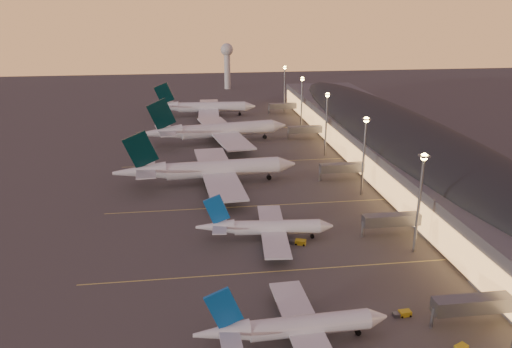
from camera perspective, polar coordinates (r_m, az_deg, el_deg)
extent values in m
plane|color=#3B3937|center=(122.93, 1.91, -9.91)|extent=(700.00, 700.00, 0.00)
cylinder|color=silver|center=(95.96, 6.21, -16.77)|extent=(22.63, 4.77, 3.83)
cone|color=silver|center=(99.95, 13.70, -15.64)|extent=(3.79, 3.98, 3.83)
cone|color=silver|center=(93.05, -3.97, -17.62)|extent=(10.31, 4.25, 3.83)
cube|color=silver|center=(96.09, 5.54, -17.18)|extent=(7.88, 32.49, 0.42)
cylinder|color=#105098|center=(102.58, 4.84, -15.44)|extent=(5.20, 3.08, 2.87)
cube|color=#105098|center=(90.23, -3.71, -15.06)|extent=(7.03, 0.87, 8.31)
cube|color=silver|center=(92.81, -3.18, -17.27)|extent=(4.11, 11.75, 0.27)
cylinder|color=black|center=(100.22, 11.59, -17.22)|extent=(0.32, 0.32, 1.51)
cylinder|color=black|center=(100.35, 11.58, -17.33)|extent=(1.10, 0.71, 1.07)
cylinder|color=black|center=(99.19, 4.65, -17.28)|extent=(0.32, 0.32, 1.51)
cylinder|color=black|center=(99.32, 4.65, -17.38)|extent=(1.10, 0.71, 1.07)
cylinder|color=black|center=(95.08, 5.51, -19.14)|extent=(0.32, 0.32, 1.51)
cylinder|color=silver|center=(132.17, 2.43, -6.09)|extent=(22.68, 5.67, 3.82)
cone|color=silver|center=(133.95, 8.02, -5.92)|extent=(3.93, 4.11, 3.82)
cone|color=silver|center=(131.53, -4.69, -6.04)|extent=(10.42, 4.65, 3.82)
cube|color=silver|center=(132.36, 1.95, -6.36)|extent=(9.17, 32.61, 0.42)
cylinder|color=#105098|center=(139.36, 2.00, -5.60)|extent=(5.29, 3.28, 2.87)
cylinder|color=#105098|center=(126.66, 2.55, -8.25)|extent=(5.29, 3.28, 2.87)
cube|color=#105098|center=(129.51, -4.53, -4.05)|extent=(7.02, 1.15, 8.29)
cube|color=silver|center=(131.25, -4.16, -5.80)|extent=(4.57, 11.85, 0.27)
cylinder|color=black|center=(134.47, 6.44, -7.00)|extent=(0.33, 0.33, 1.51)
cylinder|color=black|center=(134.56, 6.44, -7.08)|extent=(1.12, 0.76, 1.07)
cylinder|color=black|center=(135.57, 1.54, -6.65)|extent=(0.33, 0.33, 1.51)
cylinder|color=black|center=(135.66, 1.54, -6.74)|extent=(1.12, 0.76, 1.07)
cylinder|color=black|center=(130.78, 1.72, -7.66)|extent=(0.33, 0.33, 1.51)
cylinder|color=black|center=(130.87, 1.72, -7.75)|extent=(1.12, 0.76, 1.07)
cylinder|color=silver|center=(172.58, -3.77, 0.65)|extent=(39.15, 8.62, 5.87)
cone|color=silver|center=(176.91, 3.47, 1.11)|extent=(6.67, 6.30, 5.87)
cone|color=silver|center=(171.01, -13.16, 0.26)|extent=(17.91, 7.11, 5.87)
cube|color=silver|center=(172.67, -4.38, 0.28)|extent=(15.29, 57.41, 0.65)
cylinder|color=#5C5E63|center=(185.21, -4.50, 0.93)|extent=(9.06, 5.02, 4.40)
cylinder|color=#5C5E63|center=(161.84, -3.34, -1.74)|extent=(9.06, 5.02, 4.40)
cube|color=black|center=(168.78, -13.06, 2.72)|extent=(11.61, 1.70, 13.03)
cube|color=silver|center=(170.68, -12.47, 0.59)|extent=(7.70, 20.83, 0.41)
cylinder|color=black|center=(176.74, 1.49, -0.28)|extent=(0.50, 0.50, 2.35)
cylinder|color=black|center=(176.86, 1.49, -0.39)|extent=(1.71, 1.14, 1.64)
cylinder|color=black|center=(177.39, -4.94, -0.27)|extent=(0.50, 0.50, 2.35)
cylinder|color=black|center=(177.50, -4.93, -0.38)|extent=(1.71, 1.14, 1.64)
cylinder|color=black|center=(169.70, -4.59, -1.17)|extent=(0.50, 0.50, 2.35)
cylinder|color=black|center=(169.82, -4.59, -1.28)|extent=(1.71, 1.14, 1.64)
cylinder|color=silver|center=(224.91, -3.22, 5.09)|extent=(41.98, 13.24, 6.28)
cone|color=silver|center=(231.83, 2.59, 5.52)|extent=(7.67, 7.32, 6.28)
cone|color=silver|center=(219.51, -10.89, 4.64)|extent=(19.55, 9.37, 6.28)
cube|color=silver|center=(224.70, -3.71, 4.78)|extent=(22.19, 61.86, 0.69)
cylinder|color=#5C5E63|center=(238.12, -4.17, 5.05)|extent=(10.04, 6.23, 4.71)
cylinder|color=#5C5E63|center=(213.05, -2.48, 3.42)|extent=(10.04, 6.23, 4.71)
cube|color=black|center=(217.80, -10.77, 6.73)|extent=(12.36, 3.03, 13.93)
cube|color=silver|center=(219.54, -10.31, 4.93)|extent=(10.31, 22.67, 0.44)
cylinder|color=black|center=(230.74, 1.01, 4.35)|extent=(0.58, 0.58, 2.51)
cylinder|color=black|center=(230.84, 1.01, 4.25)|extent=(1.92, 1.38, 1.76)
cylinder|color=black|center=(229.36, -4.29, 4.21)|extent=(0.58, 0.58, 2.51)
cylinder|color=black|center=(229.46, -4.28, 4.11)|extent=(1.92, 1.38, 1.76)
cylinder|color=black|center=(221.10, -3.76, 3.66)|extent=(0.58, 0.58, 2.51)
cylinder|color=black|center=(221.20, -3.75, 3.56)|extent=(1.92, 1.38, 1.76)
cylinder|color=silver|center=(279.58, -5.06, 7.64)|extent=(36.82, 7.22, 5.54)
cone|color=silver|center=(280.36, -0.67, 7.74)|extent=(6.15, 5.80, 5.54)
cone|color=silver|center=(280.73, -10.54, 7.58)|extent=(16.77, 6.29, 5.54)
cube|color=silver|center=(279.77, -5.42, 7.43)|extent=(13.08, 53.94, 0.61)
cylinder|color=#5C5E63|center=(291.68, -5.17, 7.54)|extent=(8.45, 4.53, 4.15)
cylinder|color=#5C5E63|center=(268.63, -5.16, 6.55)|extent=(8.45, 4.53, 4.15)
cube|color=black|center=(279.38, -10.46, 9.03)|extent=(10.94, 1.33, 12.28)
cube|color=silver|center=(280.39, -10.14, 7.77)|extent=(6.79, 19.51, 0.39)
cylinder|color=black|center=(280.76, -1.88, 6.94)|extent=(0.46, 0.46, 2.21)
cylinder|color=black|center=(280.83, -1.88, 6.87)|extent=(1.59, 1.04, 1.55)
cylinder|color=black|center=(284.16, -5.64, 7.00)|extent=(0.46, 0.46, 2.21)
cylinder|color=black|center=(284.23, -5.64, 6.94)|extent=(1.59, 1.04, 1.55)
cylinder|color=black|center=(276.58, -5.65, 6.68)|extent=(0.46, 0.46, 2.21)
cylinder|color=black|center=(276.65, -5.65, 6.61)|extent=(1.59, 1.04, 1.55)
cube|color=#515156|center=(203.02, 15.97, 2.96)|extent=(40.00, 255.00, 12.00)
ellipsoid|color=black|center=(201.53, 16.12, 4.60)|extent=(39.00, 253.00, 10.92)
cube|color=#FFB361|center=(196.17, 10.51, 2.53)|extent=(0.40, 244.80, 8.00)
cube|color=#5C5E63|center=(107.42, 23.56, -13.48)|extent=(16.00, 3.20, 3.00)
cylinder|color=slate|center=(104.99, 19.51, -15.22)|extent=(0.70, 0.70, 4.40)
cube|color=#5C5E63|center=(138.68, 15.28, -5.05)|extent=(16.00, 3.20, 3.00)
cylinder|color=slate|center=(136.80, 12.08, -6.18)|extent=(0.70, 0.70, 4.40)
cube|color=#5C5E63|center=(178.08, 9.82, 0.72)|extent=(16.00, 3.20, 3.00)
cylinder|color=slate|center=(176.62, 7.30, -0.09)|extent=(0.70, 0.70, 4.40)
cube|color=#5C5E63|center=(230.94, 5.67, 5.10)|extent=(16.00, 3.20, 3.00)
cylinder|color=slate|center=(229.81, 3.71, 4.49)|extent=(0.70, 0.70, 4.40)
cube|color=#5C5E63|center=(284.43, 3.10, 7.78)|extent=(16.00, 3.20, 3.00)
cylinder|color=slate|center=(283.52, 1.49, 7.29)|extent=(0.70, 0.70, 4.40)
cylinder|color=slate|center=(128.11, 18.10, -3.47)|extent=(0.70, 0.70, 25.00)
cube|color=slate|center=(124.04, 18.69, 1.97)|extent=(2.20, 2.20, 0.50)
sphere|color=#FECB4E|center=(124.10, 18.68, 1.88)|extent=(1.80, 1.80, 1.80)
cylinder|color=slate|center=(162.80, 12.19, 1.79)|extent=(0.70, 0.70, 25.00)
cube|color=slate|center=(159.62, 12.50, 6.15)|extent=(2.20, 2.20, 0.50)
sphere|color=#FECB4E|center=(159.67, 12.50, 6.08)|extent=(1.80, 1.80, 1.80)
cylinder|color=slate|center=(204.16, 8.01, 5.48)|extent=(0.70, 0.70, 25.00)
cube|color=slate|center=(201.64, 8.18, 9.00)|extent=(2.20, 2.20, 0.50)
sphere|color=#FECB4E|center=(201.67, 8.18, 8.94)|extent=(1.80, 1.80, 1.80)
cylinder|color=slate|center=(246.80, 5.24, 7.91)|extent=(0.70, 0.70, 25.00)
cube|color=slate|center=(244.72, 5.33, 10.83)|extent=(2.20, 2.20, 0.50)
sphere|color=#FECB4E|center=(244.75, 5.32, 10.78)|extent=(1.80, 1.80, 1.80)
cylinder|color=slate|center=(290.16, 3.26, 9.60)|extent=(0.70, 0.70, 25.00)
cube|color=slate|center=(288.39, 3.31, 12.09)|extent=(2.20, 2.20, 0.50)
sphere|color=#FECB4E|center=(288.41, 3.31, 12.05)|extent=(1.80, 1.80, 1.80)
cylinder|color=silver|center=(370.15, -3.30, 11.69)|extent=(4.40, 4.40, 26.00)
sphere|color=silver|center=(368.58, -3.35, 14.01)|extent=(9.00, 9.00, 9.00)
cube|color=#D8C659|center=(118.64, 2.32, -11.05)|extent=(90.00, 0.36, 0.00)
cube|color=#D8C659|center=(154.17, -0.24, -3.69)|extent=(90.00, 0.36, 0.00)
cube|color=#D8C659|center=(196.21, -1.95, 1.32)|extent=(90.00, 0.36, 0.00)
cube|color=#D8C659|center=(248.99, -3.24, 5.11)|extent=(90.00, 0.36, 0.00)
cube|color=gold|center=(101.92, 22.39, -17.90)|extent=(2.71, 2.26, 1.06)
cylinder|color=black|center=(103.02, 22.34, -17.67)|extent=(0.46, 0.33, 0.43)
cube|color=gold|center=(107.73, 16.64, -14.99)|extent=(2.45, 1.61, 1.08)
cube|color=#5C5E63|center=(107.08, 15.76, -15.23)|extent=(1.45, 1.36, 0.79)
cylinder|color=black|center=(108.82, 16.88, -14.85)|extent=(0.44, 0.20, 0.43)
cylinder|color=black|center=(107.76, 17.24, -15.26)|extent=(0.44, 0.20, 0.43)
cylinder|color=black|center=(108.08, 16.01, -15.02)|extent=(0.44, 0.20, 0.43)
cylinder|color=black|center=(107.01, 16.38, -15.43)|extent=(0.44, 0.20, 0.43)
cube|color=gold|center=(130.96, 5.11, -7.76)|extent=(3.16, 2.60, 1.24)
cube|color=#5C5E63|center=(131.33, 4.22, -7.74)|extent=(2.02, 1.96, 0.91)
cylinder|color=black|center=(131.74, 5.61, -7.79)|extent=(0.54, 0.38, 0.50)
cylinder|color=black|center=(130.24, 5.49, -8.11)|extent=(0.54, 0.38, 0.50)
cylinder|color=black|center=(132.02, 4.73, -7.70)|extent=(0.54, 0.38, 0.50)
cylinder|color=black|center=(130.52, 4.60, -8.02)|extent=(0.54, 0.38, 0.50)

